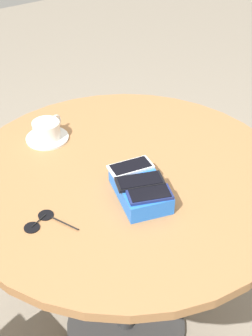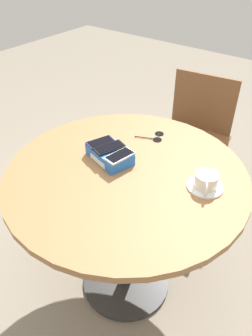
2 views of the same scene
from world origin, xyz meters
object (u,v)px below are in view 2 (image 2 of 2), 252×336
phone_black (110,148)px  chair_near_window (192,139)px  phone_white (120,156)px  saucer (205,186)px  sunglasses (157,137)px  coffee_cup (206,180)px  round_table (126,196)px  phone_box (110,154)px  phone_navy (101,142)px

phone_black → chair_near_window: chair_near_window is taller
phone_white → saucer: (0.35, 0.10, -0.05)m
phone_white → sunglasses: bearing=91.0°
chair_near_window → coffee_cup: bearing=-61.0°
phone_black → coffee_cup: size_ratio=1.23×
round_table → sunglasses: size_ratio=8.21×
phone_box → sunglasses: size_ratio=1.84×
saucer → phone_black: bearing=-169.5°
phone_black → round_table: bearing=-15.8°
phone_black → phone_white: 0.07m
phone_navy → phone_black: phone_black is taller
saucer → chair_near_window: size_ratio=0.17×
chair_near_window → phone_box: bearing=-89.8°
phone_black → chair_near_window: 0.92m
round_table → chair_near_window: size_ratio=1.19×
phone_navy → phone_white: (0.13, -0.03, -0.00)m
phone_box → phone_white: (0.07, -0.02, 0.03)m
phone_white → coffee_cup: bearing=15.0°
saucer → chair_near_window: chair_near_window is taller
round_table → sunglasses: bearing=98.9°
coffee_cup → sunglasses: (-0.36, 0.20, -0.04)m
round_table → saucer: bearing=19.8°
round_table → phone_box: 0.20m
round_table → saucer: saucer is taller
chair_near_window → phone_black: bearing=-89.9°
chair_near_window → saucer: bearing=-61.0°
phone_black → phone_navy: bearing=170.0°
round_table → saucer: size_ratio=7.12×
phone_box → phone_black: (-0.00, 0.00, 0.03)m
coffee_cup → chair_near_window: (-0.42, 0.76, -0.35)m
coffee_cup → phone_box: bearing=-169.3°
phone_box → phone_white: bearing=-12.4°
phone_box → phone_white: phone_white is taller
phone_white → saucer: size_ratio=0.95×
phone_box → saucer: phone_box is taller
phone_box → phone_navy: 0.07m
phone_navy → saucer: 0.49m
sunglasses → phone_box: bearing=-102.8°
phone_navy → saucer: size_ratio=0.94×
round_table → coffee_cup: 0.37m
coffee_cup → sunglasses: coffee_cup is taller
round_table → saucer: (0.31, 0.11, 0.14)m
sunglasses → chair_near_window: 0.65m
phone_box → sunglasses: bearing=77.2°
saucer → chair_near_window: bearing=119.0°
round_table → sunglasses: (-0.05, 0.31, 0.14)m
coffee_cup → chair_near_window: 0.94m
phone_black → sunglasses: phone_black is taller
phone_navy → phone_box: bearing=-13.0°
round_table → chair_near_window: 0.90m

